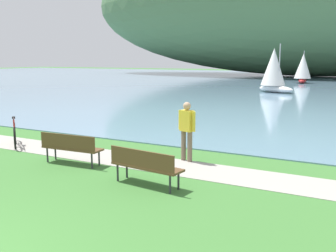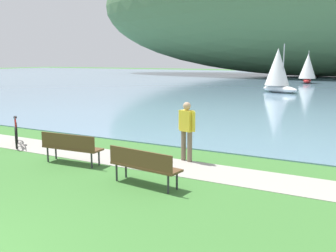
{
  "view_description": "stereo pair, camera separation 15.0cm",
  "coord_description": "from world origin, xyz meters",
  "px_view_note": "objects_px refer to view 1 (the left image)",
  "views": [
    {
      "loc": [
        5.44,
        -2.49,
        2.92
      ],
      "look_at": [
        0.3,
        7.15,
        1.0
      ],
      "focal_mm": 41.22,
      "sensor_mm": 36.0,
      "label": 1
    },
    {
      "loc": [
        5.57,
        -2.42,
        2.92
      ],
      "look_at": [
        0.3,
        7.15,
        1.0
      ],
      "focal_mm": 41.22,
      "sensor_mm": 36.0,
      "label": 2
    }
  ],
  "objects_px": {
    "park_bench_near_camera": "(71,146)",
    "bicycle_leaning_near_bench": "(15,134)",
    "sailboat_nearest_to_shore": "(303,68)",
    "person_at_shoreline": "(187,128)",
    "park_bench_further_along": "(145,164)",
    "sailboat_mid_bay": "(274,70)"
  },
  "relations": [
    {
      "from": "park_bench_near_camera",
      "to": "sailboat_nearest_to_shore",
      "type": "height_order",
      "value": "sailboat_nearest_to_shore"
    },
    {
      "from": "sailboat_nearest_to_shore",
      "to": "person_at_shoreline",
      "type": "bearing_deg",
      "value": -85.63
    },
    {
      "from": "park_bench_near_camera",
      "to": "bicycle_leaning_near_bench",
      "type": "distance_m",
      "value": 3.42
    },
    {
      "from": "park_bench_further_along",
      "to": "person_at_shoreline",
      "type": "bearing_deg",
      "value": 92.17
    },
    {
      "from": "park_bench_near_camera",
      "to": "bicycle_leaning_near_bench",
      "type": "bearing_deg",
      "value": 164.58
    },
    {
      "from": "park_bench_near_camera",
      "to": "park_bench_further_along",
      "type": "distance_m",
      "value": 2.85
    },
    {
      "from": "person_at_shoreline",
      "to": "park_bench_further_along",
      "type": "bearing_deg",
      "value": -87.83
    },
    {
      "from": "person_at_shoreline",
      "to": "sailboat_nearest_to_shore",
      "type": "distance_m",
      "value": 38.32
    },
    {
      "from": "park_bench_further_along",
      "to": "sailboat_nearest_to_shore",
      "type": "bearing_deg",
      "value": 94.23
    },
    {
      "from": "person_at_shoreline",
      "to": "bicycle_leaning_near_bench",
      "type": "bearing_deg",
      "value": -171.25
    },
    {
      "from": "person_at_shoreline",
      "to": "sailboat_nearest_to_shore",
      "type": "relative_size",
      "value": 0.45
    },
    {
      "from": "sailboat_mid_bay",
      "to": "park_bench_further_along",
      "type": "bearing_deg",
      "value": -83.19
    },
    {
      "from": "person_at_shoreline",
      "to": "sailboat_mid_bay",
      "type": "bearing_deg",
      "value": 97.28
    },
    {
      "from": "bicycle_leaning_near_bench",
      "to": "park_bench_near_camera",
      "type": "bearing_deg",
      "value": -15.42
    },
    {
      "from": "park_bench_further_along",
      "to": "sailboat_mid_bay",
      "type": "bearing_deg",
      "value": 96.81
    },
    {
      "from": "bicycle_leaning_near_bench",
      "to": "person_at_shoreline",
      "type": "bearing_deg",
      "value": 8.75
    },
    {
      "from": "sailboat_mid_bay",
      "to": "park_bench_near_camera",
      "type": "bearing_deg",
      "value": -89.19
    },
    {
      "from": "bicycle_leaning_near_bench",
      "to": "sailboat_mid_bay",
      "type": "xyz_separation_m",
      "value": [
        2.94,
        24.83,
        1.57
      ]
    },
    {
      "from": "person_at_shoreline",
      "to": "sailboat_mid_bay",
      "type": "xyz_separation_m",
      "value": [
        -3.06,
        23.91,
        0.99
      ]
    },
    {
      "from": "sailboat_nearest_to_shore",
      "to": "sailboat_mid_bay",
      "type": "bearing_deg",
      "value": -90.56
    },
    {
      "from": "park_bench_further_along",
      "to": "sailboat_mid_bay",
      "type": "xyz_separation_m",
      "value": [
        -3.15,
        26.36,
        1.45
      ]
    },
    {
      "from": "bicycle_leaning_near_bench",
      "to": "person_at_shoreline",
      "type": "relative_size",
      "value": 0.81
    }
  ]
}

